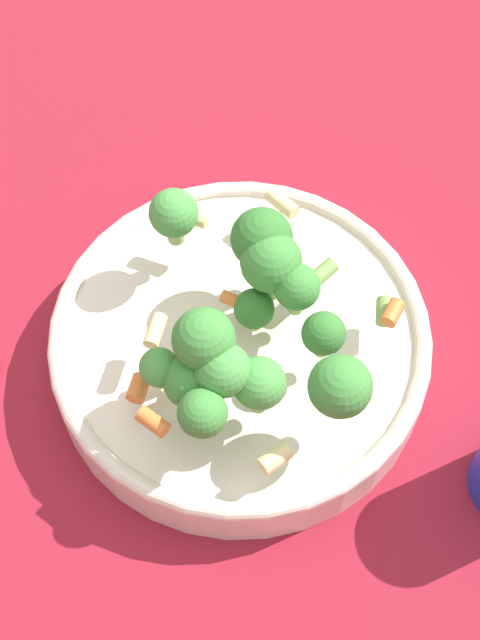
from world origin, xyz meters
name	(u,v)px	position (x,y,z in m)	size (l,w,h in m)	color
ground_plane	(240,361)	(0.00, 0.00, 0.00)	(3.00, 3.00, 0.00)	maroon
bowl	(240,345)	(0.00, 0.00, 0.03)	(0.29, 0.29, 0.05)	beige
pasta_salad	(248,320)	(-0.02, 0.00, 0.10)	(0.22, 0.21, 0.09)	#8CB766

